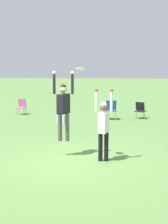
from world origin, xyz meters
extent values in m
plane|color=#608C47|center=(0.00, 0.00, 0.00)|extent=(120.00, 120.00, 0.00)
cylinder|color=#4C4C51|center=(-0.39, 0.31, 0.86)|extent=(0.12, 0.12, 0.81)
cylinder|color=#4C4C51|center=(-0.18, 0.31, 0.86)|extent=(0.12, 0.12, 0.81)
cube|color=black|center=(-0.28, 0.31, 1.55)|extent=(0.34, 0.52, 0.57)
sphere|color=tan|center=(-0.28, 0.31, 1.97)|extent=(0.22, 0.22, 0.22)
sphere|color=black|center=(-0.28, 0.31, 2.03)|extent=(0.19, 0.19, 0.19)
cylinder|color=black|center=(-0.55, 0.31, 2.13)|extent=(0.08, 0.08, 0.60)
sphere|color=tan|center=(-0.55, 0.31, 2.44)|extent=(0.10, 0.10, 0.10)
cylinder|color=black|center=(-0.02, 0.31, 2.13)|extent=(0.08, 0.08, 0.60)
sphere|color=tan|center=(-0.02, 0.31, 2.44)|extent=(0.10, 0.10, 0.10)
cylinder|color=black|center=(0.81, -0.08, 0.40)|extent=(0.12, 0.12, 0.80)
cylinder|color=black|center=(0.97, -0.08, 0.40)|extent=(0.12, 0.12, 0.80)
cube|color=white|center=(0.89, -0.08, 1.09)|extent=(0.30, 0.41, 0.57)
sphere|color=brown|center=(0.89, -0.08, 1.51)|extent=(0.22, 0.22, 0.22)
sphere|color=#B7B2AD|center=(0.89, -0.08, 1.57)|extent=(0.18, 0.18, 0.18)
cylinder|color=white|center=(0.68, -0.08, 1.67)|extent=(0.08, 0.08, 0.60)
sphere|color=brown|center=(0.68, -0.08, 1.98)|extent=(0.10, 0.10, 0.10)
cylinder|color=white|center=(1.09, -0.08, 1.67)|extent=(0.08, 0.08, 0.60)
sphere|color=brown|center=(1.09, -0.08, 1.98)|extent=(0.10, 0.10, 0.10)
cylinder|color=white|center=(0.24, -0.01, 2.55)|extent=(0.25, 0.25, 0.09)
cylinder|color=gray|center=(2.33, 7.00, 0.20)|extent=(0.02, 0.02, 0.39)
cylinder|color=gray|center=(2.72, 7.00, 0.20)|extent=(0.02, 0.02, 0.39)
cylinder|color=gray|center=(2.33, 7.40, 0.20)|extent=(0.02, 0.02, 0.39)
cylinder|color=gray|center=(2.72, 7.40, 0.20)|extent=(0.02, 0.02, 0.39)
cube|color=black|center=(2.53, 7.20, 0.38)|extent=(0.62, 0.62, 0.04)
cube|color=black|center=(2.53, 7.41, 0.60)|extent=(0.46, 0.31, 0.42)
cylinder|color=gray|center=(-4.02, 7.77, 0.19)|extent=(0.02, 0.02, 0.39)
cylinder|color=gray|center=(-3.65, 7.77, 0.19)|extent=(0.02, 0.02, 0.39)
cylinder|color=gray|center=(-4.02, 8.15, 0.19)|extent=(0.02, 0.02, 0.39)
cylinder|color=gray|center=(-3.65, 8.15, 0.19)|extent=(0.02, 0.02, 0.39)
cube|color=#C666A3|center=(-3.84, 7.96, 0.37)|extent=(0.51, 0.51, 0.04)
cube|color=#C666A3|center=(-3.84, 8.16, 0.62)|extent=(0.46, 0.18, 0.46)
cylinder|color=gray|center=(0.84, 6.60, 0.23)|extent=(0.02, 0.02, 0.46)
cylinder|color=gray|center=(1.28, 6.60, 0.23)|extent=(0.02, 0.02, 0.46)
cylinder|color=gray|center=(0.84, 7.04, 0.23)|extent=(0.02, 0.02, 0.46)
cylinder|color=gray|center=(1.28, 7.04, 0.23)|extent=(0.02, 0.02, 0.46)
cube|color=#235193|center=(1.06, 6.82, 0.44)|extent=(0.59, 0.59, 0.04)
cube|color=#235193|center=(1.06, 7.06, 0.69)|extent=(0.53, 0.18, 0.47)
cube|color=white|center=(-1.29, 5.74, 0.16)|extent=(0.36, 0.28, 0.33)
cube|color=silver|center=(-1.29, 5.74, 0.34)|extent=(0.37, 0.29, 0.02)
camera|label=1|loc=(1.13, -8.52, 2.62)|focal=50.00mm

